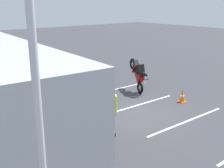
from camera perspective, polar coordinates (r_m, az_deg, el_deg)
name	(u,v)px	position (r m, az deg, el deg)	size (l,w,h in m)	color
ground_plane	(133,114)	(11.68, 4.24, -6.09)	(80.00, 80.00, 0.00)	#38383D
spectator_far_left	(110,108)	(9.28, -0.46, -4.87)	(0.57, 0.39, 1.81)	#473823
spectator_left	(92,100)	(10.14, -4.18, -3.35)	(0.58, 0.34, 1.74)	black
spectator_centre	(79,95)	(10.92, -6.79, -2.17)	(0.58, 0.36, 1.69)	#473823
spectator_right	(66,89)	(11.62, -9.37, -1.07)	(0.58, 0.34, 1.71)	black
parked_motorcycle_silver	(47,101)	(11.99, -13.26, -3.42)	(2.05, 0.58, 0.99)	black
stunt_motorcycle	(138,73)	(14.19, 5.41, 2.31)	(1.90, 0.99, 1.75)	black
traffic_cone	(182,96)	(13.26, 14.22, -2.36)	(0.34, 0.34, 0.63)	orange
bay_line_b	(187,121)	(11.33, 15.22, -7.35)	(0.23, 4.38, 0.01)	white
bay_line_c	(142,104)	(12.79, 6.17, -4.08)	(0.21, 3.82, 0.01)	white
bay_line_d	(108,91)	(14.53, -0.81, -1.45)	(0.22, 4.19, 0.01)	white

